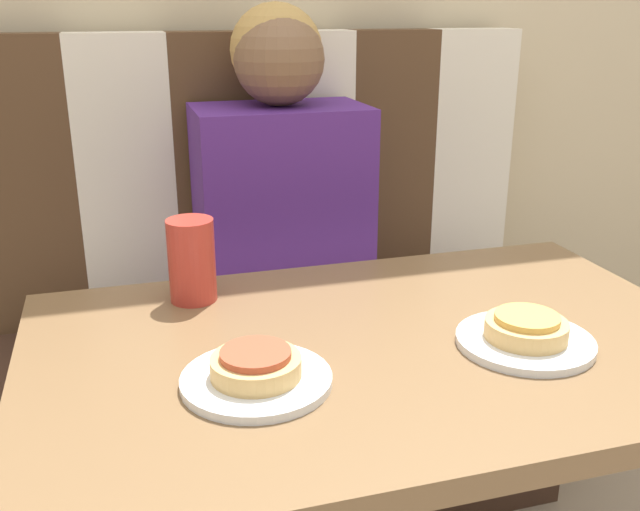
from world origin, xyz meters
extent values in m
cube|color=#382319|center=(0.00, 0.59, 0.23)|extent=(1.28, 0.45, 0.46)
cube|color=#4C331E|center=(-0.53, 0.77, 0.79)|extent=(0.21, 0.10, 0.65)
cube|color=beige|center=(-0.32, 0.77, 0.79)|extent=(0.21, 0.10, 0.65)
cube|color=#4C331E|center=(-0.11, 0.77, 0.79)|extent=(0.21, 0.10, 0.65)
cube|color=beige|center=(0.11, 0.77, 0.79)|extent=(0.21, 0.10, 0.65)
cube|color=#4C331E|center=(0.32, 0.77, 0.79)|extent=(0.21, 0.10, 0.65)
cube|color=beige|center=(0.53, 0.77, 0.79)|extent=(0.21, 0.10, 0.65)
cube|color=brown|center=(0.00, 0.00, 0.69)|extent=(1.01, 0.65, 0.03)
cube|color=#4C237A|center=(0.00, 0.59, 0.72)|extent=(0.36, 0.23, 0.50)
sphere|color=brown|center=(0.00, 0.59, 1.06)|extent=(0.19, 0.19, 0.19)
sphere|color=#AD8447|center=(0.00, 0.62, 1.08)|extent=(0.19, 0.19, 0.19)
cylinder|color=white|center=(-0.19, -0.08, 0.71)|extent=(0.20, 0.20, 0.01)
cylinder|color=white|center=(0.19, -0.08, 0.71)|extent=(0.20, 0.20, 0.01)
cylinder|color=tan|center=(-0.19, -0.08, 0.73)|extent=(0.12, 0.12, 0.03)
cylinder|color=#AD472D|center=(-0.19, -0.08, 0.75)|extent=(0.09, 0.09, 0.01)
cylinder|color=tan|center=(0.19, -0.08, 0.73)|extent=(0.12, 0.12, 0.03)
cylinder|color=gold|center=(0.19, -0.08, 0.75)|extent=(0.09, 0.09, 0.01)
cylinder|color=#B23328|center=(-0.24, 0.23, 0.78)|extent=(0.08, 0.08, 0.14)
camera|label=1|loc=(-0.34, -0.87, 1.17)|focal=40.00mm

